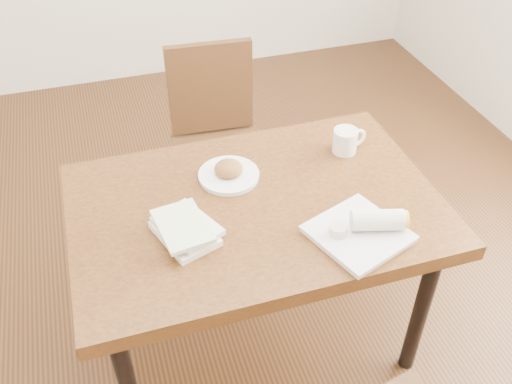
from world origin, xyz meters
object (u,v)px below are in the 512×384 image
object	(u,v)px
chair_far	(216,133)
plate_scone	(229,173)
plate_burrito	(364,229)
book_stack	(185,229)
coffee_mug	(346,140)
table	(256,219)

from	to	relation	value
chair_far	plate_scone	size ratio (longest dim) A/B	4.20
plate_scone	plate_burrito	xyz separation A→B (m)	(0.34, -0.43, 0.01)
plate_scone	plate_burrito	world-z (taller)	plate_burrito
chair_far	book_stack	distance (m)	0.94
coffee_mug	book_stack	world-z (taller)	coffee_mug
plate_scone	coffee_mug	world-z (taller)	coffee_mug
chair_far	plate_scone	world-z (taller)	chair_far
table	chair_far	distance (m)	0.78
plate_scone	plate_burrito	distance (m)	0.55
chair_far	plate_burrito	bearing A→B (deg)	-76.56
plate_scone	chair_far	bearing A→B (deg)	80.88
coffee_mug	book_stack	xyz separation A→B (m)	(-0.70, -0.28, -0.02)
coffee_mug	book_stack	bearing A→B (deg)	-158.02
plate_burrito	book_stack	distance (m)	0.59
chair_far	plate_burrito	xyz separation A→B (m)	(0.25, -1.03, 0.23)
table	plate_scone	bearing A→B (deg)	107.64
table	plate_scone	world-z (taller)	plate_scone
table	book_stack	xyz separation A→B (m)	(-0.27, -0.09, 0.11)
coffee_mug	table	bearing A→B (deg)	-155.54
table	book_stack	distance (m)	0.31
chair_far	coffee_mug	size ratio (longest dim) A/B	6.70
table	plate_burrito	distance (m)	0.41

